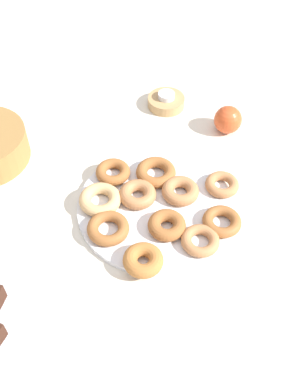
# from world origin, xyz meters

# --- Properties ---
(ground_plane) EXTENTS (2.40, 2.40, 0.00)m
(ground_plane) POSITION_xyz_m (0.00, 0.00, 0.00)
(ground_plane) COLOR beige
(donut_plate) EXTENTS (0.36, 0.36, 0.01)m
(donut_plate) POSITION_xyz_m (0.00, 0.00, 0.01)
(donut_plate) COLOR silver
(donut_plate) RESTS_ON ground_plane
(donut_0) EXTENTS (0.10, 0.10, 0.02)m
(donut_0) POSITION_xyz_m (-0.11, 0.06, 0.03)
(donut_0) COLOR #995B2D
(donut_0) RESTS_ON donut_plate
(donut_1) EXTENTS (0.10, 0.10, 0.03)m
(donut_1) POSITION_xyz_m (-0.05, 0.12, 0.03)
(donut_1) COLOR tan
(donut_1) RESTS_ON donut_plate
(donut_2) EXTENTS (0.10, 0.10, 0.02)m
(donut_2) POSITION_xyz_m (0.11, -0.12, 0.02)
(donut_2) COLOR #B27547
(donut_2) RESTS_ON donut_plate
(donut_3) EXTENTS (0.12, 0.12, 0.03)m
(donut_3) POSITION_xyz_m (-0.15, -0.04, 0.03)
(donut_3) COLOR #AD6B33
(donut_3) RESTS_ON donut_plate
(donut_4) EXTENTS (0.13, 0.13, 0.03)m
(donut_4) POSITION_xyz_m (0.08, 0.04, 0.03)
(donut_4) COLOR #995B2D
(donut_4) RESTS_ON donut_plate
(donut_5) EXTENTS (0.11, 0.11, 0.03)m
(donut_5) POSITION_xyz_m (-0.00, 0.05, 0.03)
(donut_5) COLOR #B27547
(donut_5) RESTS_ON donut_plate
(donut_6) EXTENTS (0.12, 0.12, 0.03)m
(donut_6) POSITION_xyz_m (-0.05, -0.05, 0.03)
(donut_6) COLOR #995B2D
(donut_6) RESTS_ON donut_plate
(donut_7) EXTENTS (0.10, 0.10, 0.02)m
(donut_7) POSITION_xyz_m (0.04, 0.13, 0.03)
(donut_7) COLOR #995B2D
(donut_7) RESTS_ON donut_plate
(donut_8) EXTENTS (0.12, 0.12, 0.03)m
(donut_8) POSITION_xyz_m (0.05, -0.04, 0.03)
(donut_8) COLOR #B27547
(donut_8) RESTS_ON donut_plate
(donut_9) EXTENTS (0.12, 0.12, 0.02)m
(donut_9) POSITION_xyz_m (0.01, -0.15, 0.02)
(donut_9) COLOR #995B2D
(donut_9) RESTS_ON donut_plate
(donut_10) EXTENTS (0.11, 0.11, 0.02)m
(donut_10) POSITION_xyz_m (-0.06, -0.13, 0.02)
(donut_10) COLOR #B27547
(donut_10) RESTS_ON donut_plate
(candle_holder) EXTENTS (0.10, 0.10, 0.03)m
(candle_holder) POSITION_xyz_m (0.35, 0.12, 0.01)
(candle_holder) COLOR tan
(candle_holder) RESTS_ON ground_plane
(tealight) EXTENTS (0.05, 0.05, 0.01)m
(tealight) POSITION_xyz_m (0.35, 0.12, 0.04)
(tealight) COLOR silver
(tealight) RESTS_ON candle_holder
(apple) EXTENTS (0.07, 0.07, 0.07)m
(apple) POSITION_xyz_m (0.32, -0.06, 0.04)
(apple) COLOR #CC4C23
(apple) RESTS_ON ground_plane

